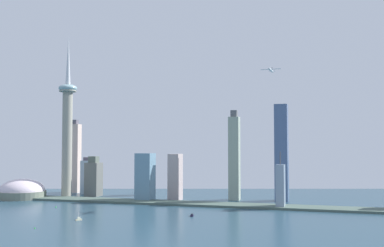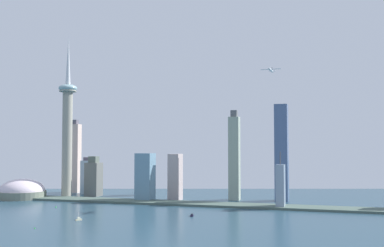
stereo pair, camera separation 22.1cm
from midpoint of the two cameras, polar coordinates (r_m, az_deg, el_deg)
name	(u,v)px [view 2 (the right image)]	position (r m, az deg, el deg)	size (l,w,h in m)	color
waterfront_pier	(227,205)	(722.22, 4.40, -10.06)	(864.92, 47.30, 3.42)	#495D53
observation_tower	(67,124)	(862.79, -15.23, -0.11)	(33.48, 33.48, 295.57)	gray
stadium_dome	(22,192)	(875.65, -20.38, -7.98)	(83.26, 83.26, 42.87)	slate
skyscraper_0	(145,177)	(785.41, -5.84, -6.64)	(27.54, 27.77, 80.72)	#668DA4
skyscraper_1	(234,157)	(800.06, 5.29, -4.17)	(18.14, 17.75, 155.22)	#94A491
skyscraper_2	(281,186)	(702.87, 10.96, -7.67)	(12.38, 23.64, 84.26)	#8B9AAC
skyscraper_3	(94,178)	(878.83, -12.13, -6.65)	(25.70, 25.36, 73.85)	#60635F
skyscraper_4	(145,182)	(881.61, -5.90, -7.19)	(15.57, 24.78, 58.02)	#B9CA9E
skyscraper_7	(73,157)	(954.41, -14.52, -4.11)	(27.62, 14.94, 145.92)	beige
skyscraper_8	(175,177)	(795.92, -2.09, -6.65)	(19.21, 26.20, 79.37)	#B1A09E
skyscraper_9	(282,152)	(797.68, 11.08, -3.55)	(21.79, 25.74, 164.11)	#465E87
skyscraper_10	(87,177)	(919.77, -12.88, -6.45)	(21.57, 17.55, 71.22)	#A6BECE
boat_2	(79,219)	(600.04, -13.91, -11.48)	(6.61, 7.65, 10.04)	beige
boat_5	(192,215)	(618.71, 0.00, -11.32)	(5.85, 10.42, 3.51)	#1E1732
channel_buoy_0	(35,228)	(554.82, -18.96, -12.18)	(1.69, 1.69, 1.81)	green
channel_buoy_2	(56,207)	(733.56, -16.55, -9.89)	(1.96, 1.96, 2.18)	green
airplane	(271,70)	(737.94, 9.77, 6.58)	(31.69, 31.51, 8.45)	silver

